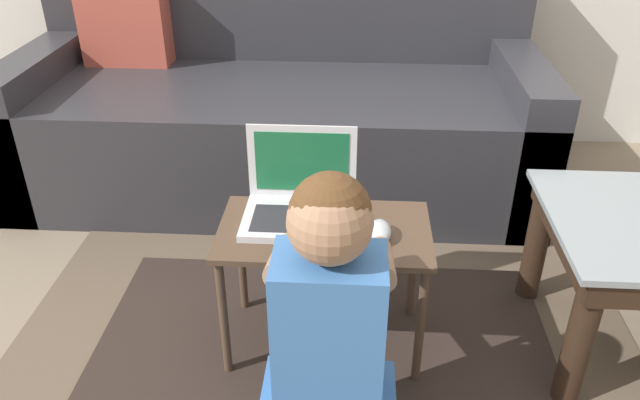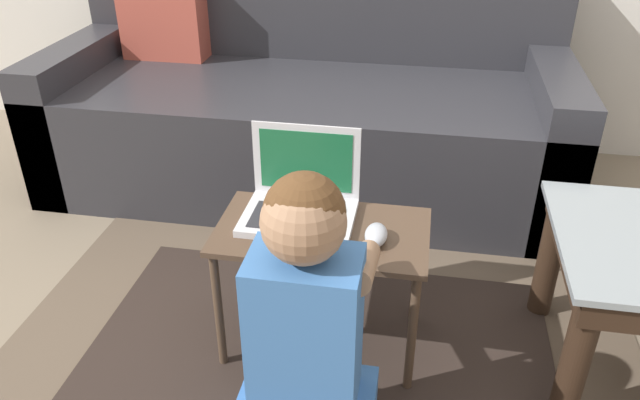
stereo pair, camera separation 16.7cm
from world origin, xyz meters
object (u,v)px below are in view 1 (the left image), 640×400
(laptop, at_px, (300,204))
(person_seated, at_px, (329,344))
(computer_mouse, at_px, (380,231))
(laptop_desk, at_px, (324,246))
(couch, at_px, (278,111))

(laptop, xyz_separation_m, person_seated, (0.10, -0.44, -0.09))
(laptop, bearing_deg, computer_mouse, -23.21)
(laptop_desk, height_order, person_seated, person_seated)
(couch, relative_size, laptop_desk, 3.67)
(laptop_desk, xyz_separation_m, person_seated, (0.03, -0.38, 0.00))
(computer_mouse, bearing_deg, laptop, 156.79)
(laptop, xyz_separation_m, computer_mouse, (0.22, -0.09, -0.02))
(person_seated, bearing_deg, computer_mouse, 71.65)
(couch, height_order, person_seated, couch)
(laptop_desk, height_order, computer_mouse, computer_mouse)
(couch, bearing_deg, computer_mouse, -69.78)
(couch, xyz_separation_m, laptop, (0.19, -1.00, 0.13))
(person_seated, bearing_deg, laptop_desk, 94.70)
(computer_mouse, bearing_deg, laptop_desk, 166.65)
(couch, bearing_deg, person_seated, -78.72)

